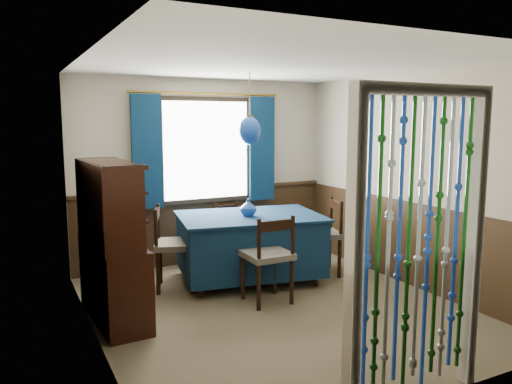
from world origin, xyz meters
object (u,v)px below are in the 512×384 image
sideboard (113,265)px  vase_table (248,208)px  chair_right (323,234)px  vase_sideboard (112,226)px  bowl_shelf (124,215)px  chair_far (232,232)px  dining_table (250,243)px  chair_near (268,256)px  chair_left (172,245)px  pendant_lamp (250,130)px

sideboard → vase_table: 1.79m
chair_right → vase_sideboard: bearing=108.8°
chair_right → bowl_shelf: 2.76m
vase_sideboard → chair_far: bearing=29.6°
chair_far → bowl_shelf: size_ratio=4.15×
vase_table → bowl_shelf: (-1.63, -0.75, 0.18)m
dining_table → vase_sideboard: bearing=-161.6°
chair_near → chair_left: size_ratio=0.99×
dining_table → chair_right: bearing=0.1°
chair_near → bowl_shelf: size_ratio=4.84×
chair_near → sideboard: bearing=170.2°
chair_near → vase_sideboard: bearing=160.7°
chair_near → vase_table: (0.12, 0.73, 0.40)m
dining_table → pendant_lamp: 1.36m
chair_left → chair_right: (1.88, -0.32, -0.00)m
vase_sideboard → dining_table: bearing=7.9°
chair_right → sideboard: 2.70m
pendant_lamp → chair_near: bearing=-101.6°
chair_far → vase_table: (-0.15, -0.82, 0.47)m
pendant_lamp → vase_table: pendant_lamp is taller
chair_far → vase_table: size_ratio=4.38×
chair_near → bowl_shelf: bearing=-178.9°
chair_far → chair_near: bearing=74.5°
pendant_lamp → bowl_shelf: bearing=-154.6°
sideboard → bowl_shelf: sideboard is taller
chair_near → pendant_lamp: bearing=78.5°
sideboard → bowl_shelf: 0.62m
chair_right → chair_left: bearing=97.7°
chair_near → bowl_shelf: 1.62m
chair_near → bowl_shelf: bowl_shelf is taller
sideboard → bowl_shelf: (0.06, -0.30, 0.54)m
chair_far → sideboard: sideboard is taller
chair_near → chair_far: bearing=80.2°
chair_far → chair_left: (-1.04, -0.63, 0.07)m
pendant_lamp → chair_far: bearing=81.8°
chair_left → chair_right: bearing=100.0°
chair_far → pendant_lamp: size_ratio=0.99×
dining_table → bowl_shelf: bearing=-144.1°
sideboard → vase_sideboard: (0.06, 0.26, 0.33)m
chair_left → chair_far: bearing=141.0°
chair_left → bowl_shelf: size_ratio=4.89×
dining_table → vase_table: vase_table is taller
vase_sideboard → chair_left: bearing=27.2°
sideboard → vase_table: size_ratio=8.28×
sideboard → vase_sideboard: 0.42m
chair_right → pendant_lamp: bearing=97.1°
pendant_lamp → bowl_shelf: size_ratio=4.19×
chair_right → sideboard: bearing=114.2°
chair_far → chair_left: size_ratio=0.85×
chair_left → bowl_shelf: bearing=-18.5°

